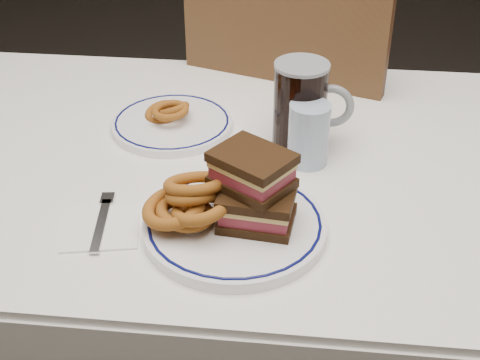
# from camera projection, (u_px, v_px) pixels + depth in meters

# --- Properties ---
(dining_table) EXTENTS (1.27, 0.87, 0.75)m
(dining_table) POSITION_uv_depth(u_px,v_px,m) (202.00, 201.00, 1.31)
(dining_table) COLOR white
(dining_table) RESTS_ON floor
(chair_far) EXTENTS (0.59, 0.59, 1.01)m
(chair_far) POSITION_uv_depth(u_px,v_px,m) (296.00, 130.00, 1.73)
(chair_far) COLOR #3F2114
(chair_far) RESTS_ON floor
(main_plate) EXTENTS (0.29, 0.29, 0.02)m
(main_plate) POSITION_uv_depth(u_px,v_px,m) (235.00, 225.00, 1.05)
(main_plate) COLOR white
(main_plate) RESTS_ON dining_table
(reuben_sandwich) EXTENTS (0.14, 0.14, 0.12)m
(reuben_sandwich) POSITION_uv_depth(u_px,v_px,m) (255.00, 189.00, 1.02)
(reuben_sandwich) COLOR black
(reuben_sandwich) RESTS_ON main_plate
(onion_rings_main) EXTENTS (0.14, 0.13, 0.11)m
(onion_rings_main) POSITION_uv_depth(u_px,v_px,m) (187.00, 203.00, 1.03)
(onion_rings_main) COLOR brown
(onion_rings_main) RESTS_ON main_plate
(ketchup_ramekin) EXTENTS (0.05, 0.05, 0.03)m
(ketchup_ramekin) POSITION_uv_depth(u_px,v_px,m) (235.00, 177.00, 1.12)
(ketchup_ramekin) COLOR silver
(ketchup_ramekin) RESTS_ON main_plate
(beer_mug) EXTENTS (0.15, 0.10, 0.17)m
(beer_mug) POSITION_uv_depth(u_px,v_px,m) (302.00, 105.00, 1.23)
(beer_mug) COLOR black
(beer_mug) RESTS_ON dining_table
(water_glass) EXTENTS (0.07, 0.07, 0.12)m
(water_glass) POSITION_uv_depth(u_px,v_px,m) (309.00, 134.00, 1.20)
(water_glass) COLOR #9EB2CC
(water_glass) RESTS_ON dining_table
(far_plate) EXTENTS (0.24, 0.24, 0.02)m
(far_plate) POSITION_uv_depth(u_px,v_px,m) (172.00, 123.00, 1.33)
(far_plate) COLOR white
(far_plate) RESTS_ON dining_table
(onion_rings_far) EXTENTS (0.10, 0.10, 0.05)m
(onion_rings_far) POSITION_uv_depth(u_px,v_px,m) (168.00, 111.00, 1.33)
(onion_rings_far) COLOR brown
(onion_rings_far) RESTS_ON far_plate
(napkin_fork) EXTENTS (0.14, 0.16, 0.01)m
(napkin_fork) POSITION_uv_depth(u_px,v_px,m) (101.00, 226.00, 1.07)
(napkin_fork) COLOR white
(napkin_fork) RESTS_ON dining_table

